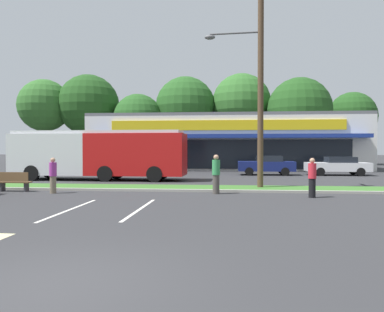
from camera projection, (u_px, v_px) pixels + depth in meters
name	position (u px, v px, depth m)	size (l,w,h in m)	color
ground_plane	(57.00, 285.00, 5.91)	(240.00, 240.00, 0.00)	#2D2D30
grass_median	(178.00, 188.00, 19.84)	(56.00, 2.20, 0.12)	#386B28
curb_lip	(175.00, 190.00, 18.62)	(56.00, 0.24, 0.12)	#99968C
parking_stripe_1	(70.00, 209.00, 13.17)	(0.12, 4.80, 0.01)	silver
parking_stripe_2	(140.00, 209.00, 13.27)	(0.12, 4.80, 0.01)	silver
storefront_building	(226.00, 142.00, 40.54)	(26.93, 11.52, 5.47)	silver
tree_far_left	(44.00, 106.00, 51.55)	(6.96, 6.96, 11.32)	#473323
tree_left	(89.00, 105.00, 51.95)	(8.19, 8.19, 12.03)	#473323
tree_mid_left	(138.00, 119.00, 50.29)	(6.43, 6.43, 9.20)	#473323
tree_mid	(185.00, 107.00, 51.47)	(7.97, 7.97, 11.67)	#473323
tree_mid_right	(241.00, 103.00, 51.14)	(7.82, 7.82, 12.02)	#473323
tree_right	(300.00, 110.00, 46.86)	(7.77, 7.77, 10.72)	#473323
tree_far_right	(352.00, 116.00, 49.18)	(6.11, 6.11, 9.29)	#473323
utility_pole	(258.00, 73.00, 19.56)	(3.03, 2.40, 11.12)	#4C3826
city_bus	(99.00, 153.00, 25.47)	(11.63, 2.89, 3.25)	#B71414
bus_stop_bench	(14.00, 181.00, 18.66)	(1.60, 0.45, 0.95)	brown
car_2	(267.00, 165.00, 30.23)	(4.36, 1.91, 1.51)	navy
car_3	(338.00, 166.00, 29.91)	(4.74, 2.01, 1.44)	silver
pedestrian_near_bench	(53.00, 175.00, 17.92)	(0.34, 0.34, 1.66)	#726651
pedestrian_by_pole	(312.00, 178.00, 16.34)	(0.34, 0.34, 1.69)	black
pedestrian_mid	(216.00, 174.00, 17.72)	(0.36, 0.36, 1.81)	#47423D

